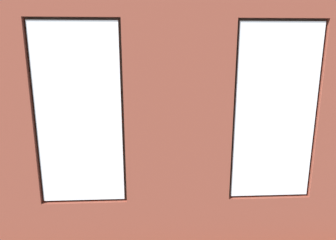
# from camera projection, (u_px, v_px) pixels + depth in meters

# --- Properties ---
(ground_plane) EXTENTS (6.87, 6.18, 0.10)m
(ground_plane) POSITION_uv_depth(u_px,v_px,m) (167.00, 171.00, 6.53)
(ground_plane) COLOR brown
(brick_wall_with_windows) EXTENTS (6.27, 0.30, 3.16)m
(brick_wall_with_windows) POSITION_uv_depth(u_px,v_px,m) (178.00, 135.00, 3.53)
(brick_wall_with_windows) COLOR brown
(brick_wall_with_windows) RESTS_ON ground_plane
(white_wall_right) EXTENTS (0.10, 5.18, 3.16)m
(white_wall_right) POSITION_uv_depth(u_px,v_px,m) (9.00, 100.00, 5.80)
(white_wall_right) COLOR silver
(white_wall_right) RESTS_ON ground_plane
(couch_by_window) EXTENTS (1.81, 0.87, 0.80)m
(couch_by_window) POSITION_uv_depth(u_px,v_px,m) (132.00, 202.00, 4.41)
(couch_by_window) COLOR black
(couch_by_window) RESTS_ON ground_plane
(couch_left) EXTENTS (1.00, 1.82, 0.80)m
(couch_left) POSITION_uv_depth(u_px,v_px,m) (280.00, 154.00, 6.44)
(couch_left) COLOR black
(couch_left) RESTS_ON ground_plane
(coffee_table) EXTENTS (1.29, 0.76, 0.46)m
(coffee_table) POSITION_uv_depth(u_px,v_px,m) (167.00, 152.00, 6.40)
(coffee_table) COLOR tan
(coffee_table) RESTS_ON ground_plane
(cup_ceramic) EXTENTS (0.08, 0.08, 0.09)m
(cup_ceramic) POSITION_uv_depth(u_px,v_px,m) (183.00, 145.00, 6.52)
(cup_ceramic) COLOR #4C4C51
(cup_ceramic) RESTS_ON coffee_table
(table_plant_small) EXTENTS (0.13, 0.13, 0.20)m
(table_plant_small) POSITION_uv_depth(u_px,v_px,m) (172.00, 146.00, 6.26)
(table_plant_small) COLOR #9E5638
(table_plant_small) RESTS_ON coffee_table
(remote_silver) EXTENTS (0.13, 0.17, 0.02)m
(remote_silver) POSITION_uv_depth(u_px,v_px,m) (167.00, 149.00, 6.38)
(remote_silver) COLOR #B2B2B7
(remote_silver) RESTS_ON coffee_table
(remote_gray) EXTENTS (0.11, 0.18, 0.02)m
(remote_gray) POSITION_uv_depth(u_px,v_px,m) (149.00, 151.00, 6.25)
(remote_gray) COLOR #59595B
(remote_gray) RESTS_ON coffee_table
(remote_black) EXTENTS (0.16, 0.16, 0.02)m
(remote_black) POSITION_uv_depth(u_px,v_px,m) (160.00, 147.00, 6.47)
(remote_black) COLOR black
(remote_black) RESTS_ON coffee_table
(media_console) EXTENTS (0.96, 0.42, 0.48)m
(media_console) POSITION_uv_depth(u_px,v_px,m) (37.00, 159.00, 6.40)
(media_console) COLOR black
(media_console) RESTS_ON ground_plane
(tv_flatscreen) EXTENTS (1.16, 0.20, 0.76)m
(tv_flatscreen) POSITION_uv_depth(u_px,v_px,m) (34.00, 131.00, 6.26)
(tv_flatscreen) COLOR black
(tv_flatscreen) RESTS_ON media_console
(papasan_chair) EXTENTS (1.19, 1.19, 0.73)m
(papasan_chair) POSITION_uv_depth(u_px,v_px,m) (132.00, 128.00, 8.14)
(papasan_chair) COLOR olive
(papasan_chair) RESTS_ON ground_plane
(potted_plant_by_left_couch) EXTENTS (0.40, 0.40, 0.64)m
(potted_plant_by_left_couch) POSITION_uv_depth(u_px,v_px,m) (243.00, 134.00, 7.70)
(potted_plant_by_left_couch) COLOR gray
(potted_plant_by_left_couch) RESTS_ON ground_plane
(potted_plant_corner_near_left) EXTENTS (0.70, 0.70, 0.90)m
(potted_plant_corner_near_left) POSITION_uv_depth(u_px,v_px,m) (253.00, 119.00, 8.55)
(potted_plant_corner_near_left) COLOR gray
(potted_plant_corner_near_left) RESTS_ON ground_plane
(potted_plant_near_tv) EXTENTS (0.49, 0.49, 0.72)m
(potted_plant_near_tv) POSITION_uv_depth(u_px,v_px,m) (47.00, 164.00, 5.46)
(potted_plant_near_tv) COLOR gray
(potted_plant_near_tv) RESTS_ON ground_plane
(potted_plant_foreground_right) EXTENTS (0.68, 0.68, 1.16)m
(potted_plant_foreground_right) POSITION_uv_depth(u_px,v_px,m) (74.00, 128.00, 8.28)
(potted_plant_foreground_right) COLOR #9E5638
(potted_plant_foreground_right) RESTS_ON ground_plane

